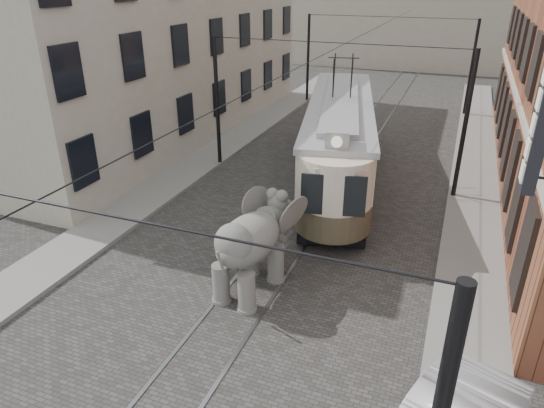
% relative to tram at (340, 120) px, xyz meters
% --- Properties ---
extents(ground, '(120.00, 120.00, 0.00)m').
position_rel_tram_xyz_m(ground, '(-0.09, -6.61, -2.67)').
color(ground, '#3E3B39').
extents(tram_rails, '(1.54, 80.00, 0.02)m').
position_rel_tram_xyz_m(tram_rails, '(-0.09, -6.61, -2.66)').
color(tram_rails, slate).
rests_on(tram_rails, ground).
extents(sidewalk_right, '(2.00, 60.00, 0.15)m').
position_rel_tram_xyz_m(sidewalk_right, '(5.91, -6.61, -2.60)').
color(sidewalk_right, slate).
rests_on(sidewalk_right, ground).
extents(sidewalk_left, '(2.00, 60.00, 0.15)m').
position_rel_tram_xyz_m(sidewalk_left, '(-6.59, -6.61, -2.60)').
color(sidewalk_left, slate).
rests_on(sidewalk_left, ground).
extents(stucco_building, '(7.00, 24.00, 10.00)m').
position_rel_tram_xyz_m(stucco_building, '(-11.09, 3.39, 2.33)').
color(stucco_building, gray).
rests_on(stucco_building, ground).
extents(catenary, '(11.00, 30.20, 6.00)m').
position_rel_tram_xyz_m(catenary, '(-0.29, -1.61, 0.33)').
color(catenary, black).
rests_on(catenary, ground).
extents(tram, '(5.66, 13.74, 5.34)m').
position_rel_tram_xyz_m(tram, '(0.00, 0.00, 0.00)').
color(tram, beige).
rests_on(tram, ground).
extents(elephant, '(2.94, 4.59, 2.64)m').
position_rel_tram_xyz_m(elephant, '(-0.14, -9.67, -1.35)').
color(elephant, '#5C5B55').
rests_on(elephant, ground).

